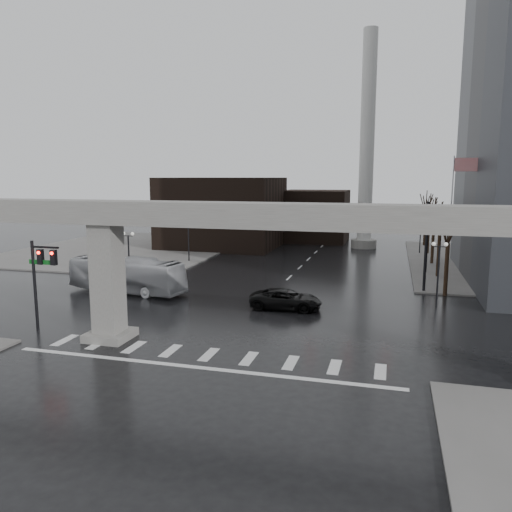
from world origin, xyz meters
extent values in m
plane|color=black|center=(0.00, 0.00, 0.00)|extent=(160.00, 160.00, 0.00)
cube|color=slate|center=(-26.00, 36.00, 0.07)|extent=(28.00, 36.00, 0.15)
cube|color=gray|center=(0.00, 0.00, 8.00)|extent=(48.00, 2.20, 1.40)
cube|color=gray|center=(-7.00, 0.00, 3.65)|extent=(1.60, 1.60, 7.30)
cube|color=gray|center=(-7.00, 0.00, 0.25)|extent=(2.60, 2.60, 0.50)
cube|color=black|center=(-14.00, 42.00, 5.00)|extent=(16.00, 14.00, 10.00)
cube|color=black|center=(-2.00, 52.00, 4.00)|extent=(10.00, 10.00, 8.00)
cylinder|color=silver|center=(6.00, 46.00, 15.00)|extent=(2.00, 2.00, 30.00)
cylinder|color=gray|center=(6.00, 46.00, 0.60)|extent=(3.60, 3.60, 1.20)
cylinder|color=black|center=(12.80, 18.80, 4.00)|extent=(0.24, 0.24, 8.00)
cylinder|color=black|center=(6.80, 18.80, 7.20)|extent=(12.00, 0.18, 0.18)
cube|color=black|center=(9.80, 18.80, 6.55)|extent=(0.35, 0.30, 1.00)
cube|color=black|center=(6.30, 18.80, 6.55)|extent=(0.35, 0.30, 1.00)
cube|color=black|center=(2.80, 18.80, 6.55)|extent=(0.35, 0.30, 1.00)
sphere|color=#FF0C05|center=(9.80, 18.62, 6.85)|extent=(0.20, 0.20, 0.20)
cube|color=#0D601A|center=(11.30, 18.80, 7.00)|extent=(1.80, 0.05, 0.35)
cube|color=#0D601A|center=(4.80, 18.80, 7.00)|extent=(1.80, 0.05, 0.35)
cylinder|color=black|center=(-12.80, 0.50, 3.00)|extent=(0.20, 0.20, 6.00)
cylinder|color=black|center=(-11.80, 0.50, 5.60)|extent=(2.00, 0.14, 0.14)
cube|color=black|center=(-12.20, 0.50, 4.95)|extent=(0.35, 0.30, 1.00)
cube|color=black|center=(-11.20, 0.50, 4.95)|extent=(0.35, 0.30, 1.00)
cube|color=#0D601A|center=(-12.30, 0.50, 4.60)|extent=(1.60, 0.05, 0.30)
cylinder|color=silver|center=(15.00, 22.00, 6.00)|extent=(0.12, 0.12, 12.00)
cube|color=#B31513|center=(16.00, 22.00, 11.20)|extent=(2.00, 0.03, 1.20)
cylinder|color=black|center=(13.50, 14.00, 2.40)|extent=(0.14, 0.14, 4.80)
cube|color=black|center=(13.50, 14.00, 4.75)|extent=(0.90, 0.06, 0.06)
sphere|color=silver|center=(13.05, 14.00, 4.95)|extent=(0.32, 0.32, 0.32)
sphere|color=silver|center=(13.95, 14.00, 4.95)|extent=(0.32, 0.32, 0.32)
cylinder|color=black|center=(13.50, 28.00, 2.40)|extent=(0.14, 0.14, 4.80)
cube|color=black|center=(13.50, 28.00, 4.75)|extent=(0.90, 0.06, 0.06)
sphere|color=silver|center=(13.05, 28.00, 4.95)|extent=(0.32, 0.32, 0.32)
sphere|color=silver|center=(13.95, 28.00, 4.95)|extent=(0.32, 0.32, 0.32)
cylinder|color=black|center=(13.50, 42.00, 2.40)|extent=(0.14, 0.14, 4.80)
cube|color=black|center=(13.50, 42.00, 4.75)|extent=(0.90, 0.06, 0.06)
sphere|color=silver|center=(13.05, 42.00, 4.95)|extent=(0.32, 0.32, 0.32)
sphere|color=silver|center=(13.95, 42.00, 4.95)|extent=(0.32, 0.32, 0.32)
cylinder|color=black|center=(-13.50, 14.00, 2.40)|extent=(0.14, 0.14, 4.80)
cube|color=black|center=(-13.50, 14.00, 4.75)|extent=(0.90, 0.06, 0.06)
sphere|color=silver|center=(-13.95, 14.00, 4.95)|extent=(0.32, 0.32, 0.32)
sphere|color=silver|center=(-13.05, 14.00, 4.95)|extent=(0.32, 0.32, 0.32)
cylinder|color=black|center=(-13.50, 28.00, 2.40)|extent=(0.14, 0.14, 4.80)
cube|color=black|center=(-13.50, 28.00, 4.75)|extent=(0.90, 0.06, 0.06)
sphere|color=silver|center=(-13.95, 28.00, 4.95)|extent=(0.32, 0.32, 0.32)
sphere|color=silver|center=(-13.05, 28.00, 4.95)|extent=(0.32, 0.32, 0.32)
cylinder|color=black|center=(-13.50, 42.00, 2.40)|extent=(0.14, 0.14, 4.80)
cube|color=black|center=(-13.50, 42.00, 4.75)|extent=(0.90, 0.06, 0.06)
sphere|color=silver|center=(-13.95, 42.00, 4.95)|extent=(0.32, 0.32, 0.32)
sphere|color=silver|center=(-13.05, 42.00, 4.95)|extent=(0.32, 0.32, 0.32)
cylinder|color=black|center=(14.50, 18.00, 2.27)|extent=(0.34, 0.34, 4.55)
cylinder|color=black|center=(14.50, 18.00, 6.01)|extent=(0.12, 1.52, 2.98)
cylinder|color=black|center=(15.00, 18.25, 5.78)|extent=(0.83, 1.14, 2.51)
cylinder|color=black|center=(14.50, 26.00, 2.33)|extent=(0.34, 0.34, 4.66)
cylinder|color=black|center=(14.50, 26.00, 6.15)|extent=(0.12, 1.55, 3.05)
cylinder|color=black|center=(15.00, 26.25, 5.91)|extent=(0.85, 1.16, 2.57)
cylinder|color=black|center=(14.50, 34.00, 2.38)|extent=(0.34, 0.34, 4.76)
cylinder|color=black|center=(14.50, 34.00, 6.29)|extent=(0.12, 1.59, 3.11)
cylinder|color=black|center=(15.00, 34.25, 6.05)|extent=(0.86, 1.18, 2.62)
cylinder|color=black|center=(14.50, 42.00, 2.43)|extent=(0.34, 0.34, 4.87)
cylinder|color=black|center=(14.50, 42.00, 6.43)|extent=(0.12, 1.62, 3.18)
cylinder|color=black|center=(15.00, 42.25, 6.18)|extent=(0.88, 1.20, 2.68)
cylinder|color=black|center=(14.50, 50.00, 2.48)|extent=(0.34, 0.34, 4.97)
cylinder|color=black|center=(14.50, 50.00, 6.57)|extent=(0.12, 1.65, 3.25)
cylinder|color=black|center=(15.00, 50.25, 6.31)|extent=(0.89, 1.23, 2.74)
imported|color=black|center=(2.18, 10.00, 0.77)|extent=(5.62, 2.75, 1.54)
imported|color=#B6B6BB|center=(-12.56, 11.83, 1.56)|extent=(11.46, 4.55, 3.11)
camera|label=1|loc=(9.88, -26.74, 10.12)|focal=35.00mm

